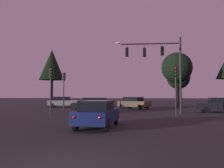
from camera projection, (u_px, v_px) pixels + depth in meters
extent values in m
plane|color=#262326|center=(120.00, 109.00, 31.12)|extent=(168.00, 168.00, 0.00)
cylinder|color=#232326|center=(181.00, 75.00, 24.34)|extent=(0.20, 0.20, 7.45)
cylinder|color=#232326|center=(150.00, 44.00, 24.74)|extent=(5.76, 0.14, 0.14)
ellipsoid|color=#F4EACC|center=(118.00, 43.00, 25.06)|extent=(0.56, 0.28, 0.16)
cylinder|color=#232326|center=(162.00, 45.00, 24.62)|extent=(0.05, 0.05, 0.29)
cube|color=black|center=(162.00, 51.00, 24.60)|extent=(0.30, 0.24, 0.90)
sphere|color=#4C0A0A|center=(162.00, 48.00, 24.75)|extent=(0.18, 0.18, 0.18)
sphere|color=#56380C|center=(162.00, 51.00, 24.74)|extent=(0.18, 0.18, 0.18)
sphere|color=#1EE04C|center=(162.00, 54.00, 24.73)|extent=(0.18, 0.18, 0.18)
cylinder|color=#232326|center=(144.00, 46.00, 24.79)|extent=(0.05, 0.05, 0.41)
cube|color=black|center=(145.00, 52.00, 24.77)|extent=(0.30, 0.24, 0.90)
sphere|color=#4C0A0A|center=(144.00, 50.00, 24.92)|extent=(0.18, 0.18, 0.18)
sphere|color=#56380C|center=(144.00, 53.00, 24.90)|extent=(0.18, 0.18, 0.18)
sphere|color=#1EE04C|center=(144.00, 56.00, 24.89)|extent=(0.18, 0.18, 0.18)
cylinder|color=#232326|center=(127.00, 46.00, 24.96)|extent=(0.05, 0.05, 0.35)
cube|color=black|center=(127.00, 52.00, 24.94)|extent=(0.30, 0.24, 0.90)
sphere|color=#4C0A0A|center=(127.00, 50.00, 25.09)|extent=(0.18, 0.18, 0.18)
sphere|color=#56380C|center=(127.00, 52.00, 25.08)|extent=(0.18, 0.18, 0.18)
sphere|color=#1EE04C|center=(127.00, 55.00, 25.06)|extent=(0.18, 0.18, 0.18)
cylinder|color=#232326|center=(176.00, 97.00, 21.13)|extent=(0.12, 0.12, 3.32)
cube|color=black|center=(176.00, 72.00, 21.22)|extent=(0.34, 0.29, 0.90)
sphere|color=red|center=(176.00, 68.00, 21.09)|extent=(0.18, 0.18, 0.18)
sphere|color=#56380C|center=(176.00, 72.00, 21.08)|extent=(0.18, 0.18, 0.18)
sphere|color=#0C4219|center=(176.00, 75.00, 21.07)|extent=(0.18, 0.18, 0.18)
cylinder|color=#232326|center=(51.00, 96.00, 23.05)|extent=(0.12, 0.12, 3.33)
cube|color=black|center=(51.00, 73.00, 23.13)|extent=(0.33, 0.28, 0.90)
sphere|color=red|center=(50.00, 70.00, 23.01)|extent=(0.18, 0.18, 0.18)
sphere|color=#56380C|center=(50.00, 73.00, 23.00)|extent=(0.18, 0.18, 0.18)
sphere|color=#0C4219|center=(50.00, 76.00, 22.99)|extent=(0.18, 0.18, 0.18)
cylinder|color=#232326|center=(64.00, 96.00, 27.82)|extent=(0.12, 0.12, 3.38)
cube|color=black|center=(64.00, 77.00, 27.91)|extent=(0.36, 0.31, 0.90)
sphere|color=red|center=(63.00, 74.00, 27.79)|extent=(0.18, 0.18, 0.18)
sphere|color=#56380C|center=(63.00, 77.00, 27.78)|extent=(0.18, 0.18, 0.18)
sphere|color=#0C4219|center=(63.00, 79.00, 27.77)|extent=(0.18, 0.18, 0.18)
cube|color=#0F1947|center=(98.00, 116.00, 14.20)|extent=(2.18, 4.56, 0.68)
cube|color=black|center=(97.00, 105.00, 14.07)|extent=(1.76, 2.51, 0.52)
cylinder|color=black|center=(90.00, 119.00, 15.77)|extent=(0.25, 0.65, 0.64)
cylinder|color=black|center=(116.00, 119.00, 15.47)|extent=(0.25, 0.65, 0.64)
cylinder|color=black|center=(75.00, 125.00, 12.89)|extent=(0.25, 0.65, 0.64)
cylinder|color=black|center=(106.00, 125.00, 12.60)|extent=(0.25, 0.65, 0.64)
sphere|color=red|center=(74.00, 117.00, 12.13)|extent=(0.14, 0.14, 0.14)
sphere|color=red|center=(100.00, 118.00, 11.90)|extent=(0.14, 0.14, 0.14)
cube|color=black|center=(94.00, 106.00, 25.46)|extent=(4.34, 1.99, 0.68)
cube|color=black|center=(95.00, 100.00, 25.48)|extent=(2.37, 1.64, 0.52)
cylinder|color=black|center=(79.00, 110.00, 24.73)|extent=(0.65, 0.23, 0.64)
cylinder|color=black|center=(81.00, 109.00, 26.31)|extent=(0.65, 0.23, 0.64)
cylinder|color=black|center=(107.00, 110.00, 24.59)|extent=(0.65, 0.23, 0.64)
cylinder|color=black|center=(108.00, 109.00, 26.17)|extent=(0.65, 0.23, 0.64)
sphere|color=red|center=(115.00, 105.00, 24.74)|extent=(0.14, 0.14, 0.14)
sphere|color=red|center=(115.00, 105.00, 25.98)|extent=(0.14, 0.14, 0.14)
cube|color=black|center=(220.00, 106.00, 25.67)|extent=(4.50, 2.05, 0.68)
cube|color=black|center=(222.00, 100.00, 25.67)|extent=(2.47, 1.67, 0.52)
cylinder|color=black|center=(207.00, 110.00, 25.11)|extent=(0.65, 0.24, 0.64)
cylinder|color=black|center=(204.00, 109.00, 26.67)|extent=(0.65, 0.24, 0.64)
cube|color=gray|center=(63.00, 103.00, 35.34)|extent=(4.38, 2.38, 0.68)
cube|color=black|center=(62.00, 98.00, 35.36)|extent=(2.45, 1.84, 0.52)
cylinder|color=black|center=(74.00, 105.00, 36.18)|extent=(0.66, 0.29, 0.64)
cylinder|color=black|center=(73.00, 105.00, 34.62)|extent=(0.66, 0.29, 0.64)
cylinder|color=black|center=(54.00, 105.00, 36.04)|extent=(0.66, 0.29, 0.64)
cylinder|color=black|center=(52.00, 105.00, 34.47)|extent=(0.66, 0.29, 0.64)
sphere|color=red|center=(49.00, 102.00, 35.85)|extent=(0.14, 0.14, 0.14)
sphere|color=red|center=(47.00, 102.00, 34.62)|extent=(0.14, 0.14, 0.14)
cube|color=#473828|center=(134.00, 104.00, 31.69)|extent=(4.32, 3.67, 0.68)
cube|color=black|center=(133.00, 99.00, 31.81)|extent=(2.64, 2.45, 0.52)
cylinder|color=black|center=(146.00, 107.00, 31.46)|extent=(0.65, 0.52, 0.64)
cylinder|color=black|center=(140.00, 107.00, 30.24)|extent=(0.65, 0.52, 0.64)
cylinder|color=black|center=(129.00, 106.00, 33.12)|extent=(0.65, 0.52, 0.64)
cylinder|color=black|center=(122.00, 106.00, 31.90)|extent=(0.65, 0.52, 0.64)
sphere|color=red|center=(124.00, 102.00, 33.44)|extent=(0.14, 0.14, 0.14)
sphere|color=red|center=(118.00, 103.00, 32.48)|extent=(0.14, 0.14, 0.14)
cylinder|color=black|center=(179.00, 95.00, 43.43)|extent=(0.31, 0.31, 3.35)
sphere|color=black|center=(178.00, 78.00, 43.55)|extent=(3.98, 3.98, 3.98)
cylinder|color=black|center=(177.00, 93.00, 34.93)|extent=(0.39, 0.39, 4.07)
sphere|color=black|center=(177.00, 68.00, 35.07)|extent=(4.28, 4.28, 4.28)
cylinder|color=black|center=(52.00, 93.00, 41.03)|extent=(0.46, 0.46, 4.21)
cone|color=black|center=(52.00, 65.00, 41.22)|extent=(4.10, 4.10, 4.95)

